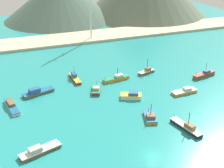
{
  "coord_description": "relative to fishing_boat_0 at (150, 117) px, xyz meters",
  "views": [
    {
      "loc": [
        -30.12,
        -51.43,
        46.87
      ],
      "look_at": [
        4.37,
        38.21,
        1.49
      ],
      "focal_mm": 48.9,
      "sensor_mm": 36.0,
      "label": 1
    }
  ],
  "objects": [
    {
      "name": "ground",
      "position": [
        -7.35,
        14.96,
        -0.92
      ],
      "size": [
        260.0,
        280.0,
        0.5
      ],
      "color": "teal"
    },
    {
      "name": "fishing_boat_0",
      "position": [
        0.0,
        0.0,
        0.0
      ],
      "size": [
        5.08,
        7.34,
        5.07
      ],
      "color": "orange",
      "rests_on": "ground"
    },
    {
      "name": "fishing_boat_1",
      "position": [
        14.28,
        30.52,
        0.1
      ],
      "size": [
        7.54,
        4.09,
        5.88
      ],
      "color": "brown",
      "rests_on": "ground"
    },
    {
      "name": "fishing_boat_3",
      "position": [
        0.87,
        28.66,
        0.08
      ],
      "size": [
        10.46,
        3.77,
        4.74
      ],
      "color": "orange",
      "rests_on": "ground"
    },
    {
      "name": "fishing_boat_4",
      "position": [
        0.27,
        13.84,
        0.21
      ],
      "size": [
        7.55,
        5.72,
        2.23
      ],
      "color": "silver",
      "rests_on": "ground"
    },
    {
      "name": "fishing_boat_5",
      "position": [
        -32.42,
        -4.18,
        0.0
      ],
      "size": [
        10.74,
        5.59,
        1.98
      ],
      "color": "brown",
      "rests_on": "ground"
    },
    {
      "name": "fishing_boat_6",
      "position": [
        -8.94,
        22.61,
        0.05
      ],
      "size": [
        5.37,
        8.07,
        2.33
      ],
      "color": "red",
      "rests_on": "ground"
    },
    {
      "name": "fishing_boat_9",
      "position": [
        -28.05,
        27.69,
        0.14
      ],
      "size": [
        11.08,
        5.84,
        2.39
      ],
      "color": "brown",
      "rests_on": "ground"
    },
    {
      "name": "fishing_boat_10",
      "position": [
        -13.38,
        34.64,
        0.13
      ],
      "size": [
        2.37,
        10.05,
        5.21
      ],
      "color": "red",
      "rests_on": "ground"
    },
    {
      "name": "fishing_boat_11",
      "position": [
        -36.87,
        21.15,
        -0.01
      ],
      "size": [
        4.27,
        11.41,
        1.81
      ],
      "color": "silver",
      "rests_on": "ground"
    },
    {
      "name": "fishing_boat_12",
      "position": [
        6.69,
        -8.43,
        0.1
      ],
      "size": [
        4.25,
        10.81,
        5.62
      ],
      "color": "#232328",
      "rests_on": "ground"
    },
    {
      "name": "fishing_boat_13",
      "position": [
        33.17,
        19.73,
        0.19
      ],
      "size": [
        10.44,
        4.14,
        5.46
      ],
      "color": "brown",
      "rests_on": "ground"
    },
    {
      "name": "fishing_boat_14",
      "position": [
        18.55,
        10.63,
        -0.04
      ],
      "size": [
        9.14,
        3.32,
        1.82
      ],
      "color": "orange",
      "rests_on": "ground"
    },
    {
      "name": "beach_strip",
      "position": [
        -7.35,
        84.25,
        -0.07
      ],
      "size": [
        247.0,
        19.87,
        1.2
      ],
      "primitive_type": "cube",
      "color": "beige",
      "rests_on": "ground"
    },
    {
      "name": "radio_tower",
      "position": [
        7.51,
        80.39,
        18.31
      ],
      "size": [
        3.72,
        2.98,
        37.22
      ],
      "color": "silver",
      "rests_on": "ground"
    }
  ]
}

